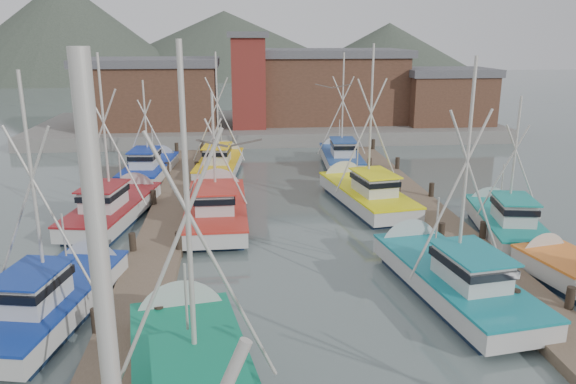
{
  "coord_description": "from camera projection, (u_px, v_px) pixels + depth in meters",
  "views": [
    {
      "loc": [
        -3.47,
        -18.62,
        9.63
      ],
      "look_at": [
        -1.04,
        6.0,
        2.6
      ],
      "focal_mm": 35.0,
      "sensor_mm": 36.0,
      "label": 1
    }
  ],
  "objects": [
    {
      "name": "ground",
      "position": [
        332.0,
        303.0,
        20.78
      ],
      "size": [
        260.0,
        260.0,
        0.0
      ],
      "primitive_type": "plane",
      "color": "#4D5D5C",
      "rests_on": "ground"
    },
    {
      "name": "dock_left",
      "position": [
        154.0,
        262.0,
        23.94
      ],
      "size": [
        2.3,
        46.0,
        1.5
      ],
      "color": "brown",
      "rests_on": "ground"
    },
    {
      "name": "dock_right",
      "position": [
        470.0,
        250.0,
        25.26
      ],
      "size": [
        2.3,
        46.0,
        1.5
      ],
      "color": "brown",
      "rests_on": "ground"
    },
    {
      "name": "quay",
      "position": [
        268.0,
        127.0,
        56.04
      ],
      "size": [
        44.0,
        16.0,
        1.2
      ],
      "primitive_type": "cube",
      "color": "gray",
      "rests_on": "ground"
    },
    {
      "name": "shed_left",
      "position": [
        151.0,
        92.0,
        52.07
      ],
      "size": [
        12.72,
        8.48,
        6.2
      ],
      "color": "brown",
      "rests_on": "quay"
    },
    {
      "name": "shed_center",
      "position": [
        328.0,
        85.0,
        55.49
      ],
      "size": [
        14.84,
        9.54,
        6.9
      ],
      "color": "brown",
      "rests_on": "quay"
    },
    {
      "name": "shed_right",
      "position": [
        446.0,
        96.0,
        53.89
      ],
      "size": [
        8.48,
        6.36,
        5.2
      ],
      "color": "brown",
      "rests_on": "quay"
    },
    {
      "name": "lookout_tower",
      "position": [
        248.0,
        80.0,
        50.67
      ],
      "size": [
        3.6,
        3.6,
        8.5
      ],
      "color": "maroon",
      "rests_on": "quay"
    },
    {
      "name": "distant_hills",
      "position": [
        194.0,
        74.0,
        136.93
      ],
      "size": [
        175.0,
        140.0,
        42.0
      ],
      "color": "#475144",
      "rests_on": "ground"
    },
    {
      "name": "boat_4",
      "position": [
        194.0,
        381.0,
        14.95
      ],
      "size": [
        4.76,
        10.39,
        10.43
      ],
      "rotation": [
        0.0,
        0.0,
        0.17
      ],
      "color": "#101F37",
      "rests_on": "ground"
    },
    {
      "name": "boat_5",
      "position": [
        446.0,
        275.0,
        21.51
      ],
      "size": [
        4.14,
        9.53,
        9.71
      ],
      "rotation": [
        0.0,
        0.0,
        0.15
      ],
      "color": "#101F37",
      "rests_on": "ground"
    },
    {
      "name": "boat_6",
      "position": [
        58.0,
        297.0,
        19.73
      ],
      "size": [
        4.07,
        8.67,
        9.22
      ],
      "rotation": [
        0.0,
        0.0,
        -0.19
      ],
      "color": "#101F37",
      "rests_on": "ground"
    },
    {
      "name": "boat_8",
      "position": [
        216.0,
        207.0,
        29.91
      ],
      "size": [
        3.25,
        9.82,
        7.74
      ],
      "rotation": [
        0.0,
        0.0,
        0.01
      ],
      "color": "#101F37",
      "rests_on": "ground"
    },
    {
      "name": "boat_9",
      "position": [
        363.0,
        193.0,
        32.57
      ],
      "size": [
        4.26,
        9.48,
        9.88
      ],
      "rotation": [
        0.0,
        0.0,
        0.17
      ],
      "color": "#101F37",
      "rests_on": "ground"
    },
    {
      "name": "boat_10",
      "position": [
        116.0,
        207.0,
        29.95
      ],
      "size": [
        4.17,
        9.14,
        9.46
      ],
      "rotation": [
        0.0,
        0.0,
        -0.18
      ],
      "color": "#101F37",
      "rests_on": "ground"
    },
    {
      "name": "boat_11",
      "position": [
        503.0,
        221.0,
        27.7
      ],
      "size": [
        3.81,
        8.21,
        7.49
      ],
      "rotation": [
        0.0,
        0.0,
        -0.18
      ],
      "color": "#101F37",
      "rests_on": "ground"
    },
    {
      "name": "boat_12",
      "position": [
        220.0,
        163.0,
        39.94
      ],
      "size": [
        3.61,
        8.73,
        9.12
      ],
      "rotation": [
        0.0,
        0.0,
        -0.11
      ],
      "color": "#101F37",
      "rests_on": "ground"
    },
    {
      "name": "boat_13",
      "position": [
        340.0,
        157.0,
        41.98
      ],
      "size": [
        3.54,
        8.33,
        8.96
      ],
      "rotation": [
        0.0,
        0.0,
        -0.06
      ],
      "color": "#101F37",
      "rests_on": "ground"
    },
    {
      "name": "boat_14",
      "position": [
        151.0,
        168.0,
        38.59
      ],
      "size": [
        3.37,
        8.51,
        7.34
      ],
      "rotation": [
        0.0,
        0.0,
        -0.1
      ],
      "color": "#101F37",
      "rests_on": "ground"
    },
    {
      "name": "gull_near",
      "position": [
        229.0,
        144.0,
        13.1
      ],
      "size": [
        1.55,
        0.63,
        0.24
      ],
      "rotation": [
        0.0,
        0.0,
        -0.11
      ],
      "color": "slate",
      "rests_on": "ground"
    },
    {
      "name": "gull_far",
      "position": [
        333.0,
        87.0,
        23.13
      ],
      "size": [
        1.55,
        0.65,
        0.24
      ],
      "rotation": [
        0.0,
        0.0,
        -0.24
      ],
      "color": "slate",
      "rests_on": "ground"
    }
  ]
}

